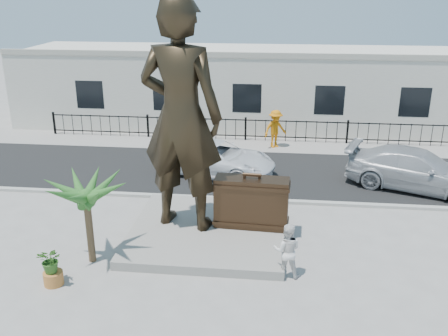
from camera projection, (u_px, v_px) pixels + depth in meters
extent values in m
plane|color=#9E9991|center=(217.00, 258.00, 15.72)|extent=(100.00, 100.00, 0.00)
cube|color=black|center=(238.00, 170.00, 23.18)|extent=(40.00, 7.00, 0.01)
cube|color=#A5A399|center=(231.00, 199.00, 19.89)|extent=(40.00, 0.25, 0.12)
cube|color=#9E9991|center=(244.00, 144.00, 26.91)|extent=(40.00, 2.50, 0.02)
cube|color=gray|center=(208.00, 231.00, 17.12)|extent=(5.20, 5.20, 0.30)
cube|color=black|center=(246.00, 130.00, 27.45)|extent=(22.00, 0.10, 1.20)
cube|color=silver|center=(251.00, 86.00, 30.82)|extent=(28.00, 7.00, 4.40)
imported|color=#2D2316|center=(181.00, 117.00, 16.04)|extent=(3.11, 2.38, 7.63)
cube|color=#332215|center=(251.00, 202.00, 16.88)|extent=(2.52, 0.92, 1.75)
imported|color=silver|center=(287.00, 250.00, 14.49)|extent=(0.85, 0.68, 1.68)
imported|color=white|center=(216.00, 158.00, 22.46)|extent=(5.88, 3.97, 1.50)
imported|color=#A8A9AD|center=(416.00, 170.00, 20.83)|extent=(6.17, 4.18, 1.66)
imported|color=orange|center=(275.00, 129.00, 26.09)|extent=(1.48, 1.33, 2.00)
cylinder|color=#B97031|center=(54.00, 278.00, 14.28)|extent=(0.56, 0.56, 0.40)
imported|color=#305D1E|center=(51.00, 260.00, 14.08)|extent=(0.82, 0.75, 0.78)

